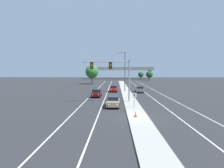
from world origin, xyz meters
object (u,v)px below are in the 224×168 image
at_px(car_oncoming_tan, 113,101).
at_px(tree_far_left_b, 92,72).
at_px(car_oncoming_darkred, 97,93).
at_px(traffic_cone_median_nose, 136,114).
at_px(street_lamp_median, 124,69).
at_px(car_oncoming_red, 113,88).
at_px(overhead_signal_mast, 114,71).
at_px(tree_far_right_c, 149,74).
at_px(tree_far_right_b, 141,75).
at_px(car_receding_grey, 139,89).
at_px(median_sign_post, 134,98).

relative_size(car_oncoming_tan, tree_far_left_b, 0.59).
bearing_deg(car_oncoming_darkred, traffic_cone_median_nose, -70.28).
bearing_deg(street_lamp_median, car_oncoming_tan, -96.92).
relative_size(car_oncoming_tan, car_oncoming_red, 1.01).
height_order(overhead_signal_mast, tree_far_right_c, overhead_signal_mast).
bearing_deg(car_oncoming_red, overhead_signal_mast, -88.90).
bearing_deg(tree_far_right_b, street_lamp_median, -101.32).
bearing_deg(tree_far_right_c, overhead_signal_mast, -104.85).
distance_m(car_oncoming_tan, car_receding_grey, 19.61).
distance_m(car_oncoming_darkred, tree_far_right_c, 65.22).
distance_m(car_receding_grey, tree_far_left_b, 33.04).
height_order(car_oncoming_darkred, tree_far_left_b, tree_far_left_b).
xyz_separation_m(street_lamp_median, tree_far_right_c, (15.59, 51.70, -2.43)).
bearing_deg(tree_far_right_c, tree_far_left_b, -138.01).
xyz_separation_m(car_oncoming_tan, traffic_cone_median_nose, (2.65, -6.74, -0.31)).
bearing_deg(car_oncoming_red, car_oncoming_darkred, -109.14).
xyz_separation_m(car_oncoming_red, tree_far_right_c, (18.30, 51.85, 2.55)).
relative_size(overhead_signal_mast, street_lamp_median, 0.82).
xyz_separation_m(car_receding_grey, tree_far_right_b, (8.79, 64.37, 2.26)).
height_order(street_lamp_median, tree_far_right_c, street_lamp_median).
height_order(car_oncoming_darkred, tree_far_right_b, tree_far_right_b).
xyz_separation_m(median_sign_post, tree_far_left_b, (-12.21, 49.09, 3.36)).
bearing_deg(traffic_cone_median_nose, car_receding_grey, 82.00).
height_order(median_sign_post, tree_far_right_b, tree_far_right_b).
bearing_deg(car_oncoming_tan, traffic_cone_median_nose, -68.53).
xyz_separation_m(median_sign_post, car_receding_grey, (3.22, 20.16, -0.77)).
bearing_deg(tree_far_right_b, median_sign_post, -98.09).
distance_m(car_oncoming_red, tree_far_right_c, 55.04).
bearing_deg(tree_far_right_b, tree_far_left_b, -124.34).
relative_size(car_oncoming_tan, tree_far_right_c, 0.87).
bearing_deg(median_sign_post, car_oncoming_red, 98.42).
xyz_separation_m(car_oncoming_darkred, tree_far_left_b, (-5.64, 36.92, 4.13)).
bearing_deg(car_oncoming_red, median_sign_post, -81.58).
height_order(car_oncoming_tan, tree_far_right_c, tree_far_right_c).
relative_size(car_oncoming_darkred, tree_far_left_b, 0.59).
bearing_deg(tree_far_left_b, car_oncoming_red, -71.79).
distance_m(median_sign_post, tree_far_right_b, 85.40).
xyz_separation_m(car_oncoming_tan, car_oncoming_darkred, (-3.57, 10.61, 0.00)).
distance_m(car_oncoming_tan, car_oncoming_red, 20.23).
bearing_deg(median_sign_post, street_lamp_median, 91.35).
relative_size(median_sign_post, tree_far_right_b, 0.47).
xyz_separation_m(car_oncoming_tan, tree_far_right_b, (15.01, 82.98, 2.26)).
xyz_separation_m(street_lamp_median, car_oncoming_tan, (-2.48, -20.39, -4.97)).
bearing_deg(median_sign_post, traffic_cone_median_nose, -93.79).
xyz_separation_m(overhead_signal_mast, tree_far_right_b, (14.93, 78.74, -2.27)).
bearing_deg(car_oncoming_red, tree_far_right_c, 70.56).
xyz_separation_m(car_receding_grey, tree_far_right_c, (11.85, 53.48, 2.55)).
height_order(overhead_signal_mast, street_lamp_median, street_lamp_median).
bearing_deg(tree_far_left_b, car_oncoming_tan, -79.03).
height_order(traffic_cone_median_nose, tree_far_right_b, tree_far_right_b).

